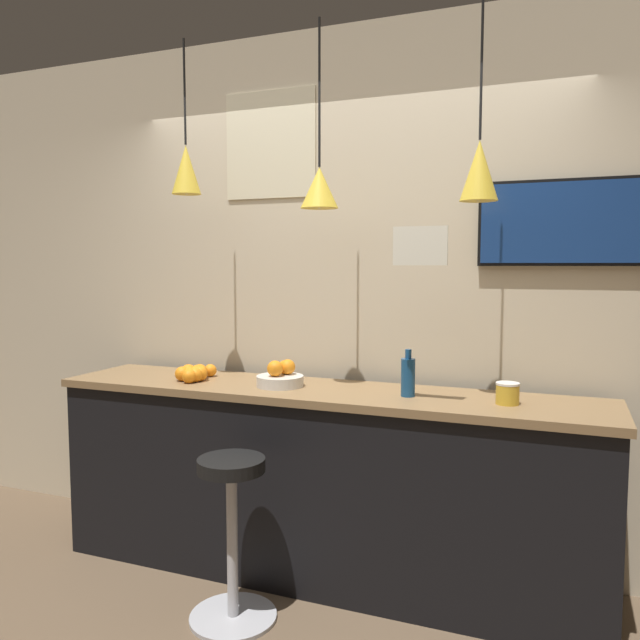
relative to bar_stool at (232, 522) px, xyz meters
name	(u,v)px	position (x,y,z in m)	size (l,w,h in m)	color
ground_plane	(269,639)	(0.22, -0.08, -0.46)	(14.00, 14.00, 0.00)	brown
back_wall	(346,294)	(0.22, 0.91, 0.99)	(8.00, 0.06, 2.90)	beige
service_counter	(320,483)	(0.22, 0.52, 0.04)	(2.83, 0.57, 0.99)	black
bar_stool	(232,522)	(0.00, 0.00, 0.00)	(0.40, 0.40, 0.75)	#B7B7BC
fruit_bowl	(281,377)	(0.01, 0.51, 0.58)	(0.24, 0.24, 0.14)	beige
orange_pile	(195,373)	(-0.50, 0.49, 0.57)	(0.17, 0.28, 0.09)	orange
juice_bottle	(408,376)	(0.68, 0.50, 0.62)	(0.07, 0.07, 0.23)	navy
spread_jar	(508,393)	(1.14, 0.50, 0.58)	(0.11, 0.11, 0.10)	gold
pendant_lamp_left	(186,169)	(-0.55, 0.51, 1.67)	(0.16, 0.16, 0.81)	black
pendant_lamp_middle	(319,186)	(0.22, 0.51, 1.54)	(0.19, 0.19, 0.91)	black
pendant_lamp_right	(479,170)	(0.99, 0.51, 1.58)	(0.17, 0.17, 0.90)	black
mounted_tv	(562,223)	(1.34, 0.86, 1.36)	(0.79, 0.04, 0.42)	black
hanging_menu_board	(420,246)	(0.77, 0.32, 1.24)	(0.24, 0.01, 0.17)	white
wall_poster	(270,145)	(-0.22, 0.88, 1.83)	(0.56, 0.01, 0.60)	beige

